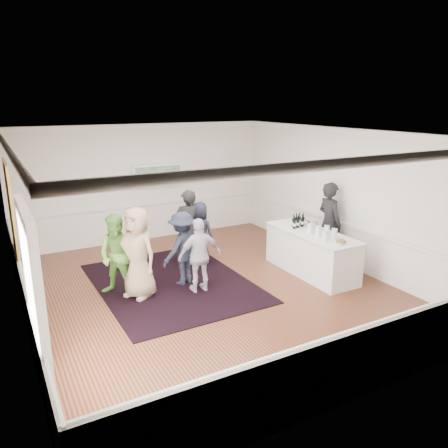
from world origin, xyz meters
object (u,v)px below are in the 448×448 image
guest_navy (199,233)px  ice_bucket (312,225)px  guest_green (118,256)px  guest_lilac (200,256)px  bartender (329,223)px  guest_dark_b (188,228)px  guest_dark_a (183,248)px  nut_bowl (341,242)px  guest_tan (137,253)px  serving_table (311,252)px

guest_navy → ice_bucket: (2.02, -1.65, 0.33)m
guest_green → guest_lilac: 1.62m
bartender → guest_green: bartender is taller
guest_dark_b → bartender: bearing=165.4°
guest_lilac → guest_dark_b: (0.41, 1.47, 0.14)m
guest_dark_a → ice_bucket: bearing=145.1°
guest_navy → ice_bucket: guest_navy is taller
guest_navy → nut_bowl: bearing=176.8°
guest_dark_a → guest_dark_b: (0.55, 0.93, 0.12)m
guest_tan → guest_navy: bearing=91.5°
guest_tan → guest_green: size_ratio=1.10×
guest_lilac → nut_bowl: guest_lilac is taller
guest_dark_a → guest_navy: 1.26m
serving_table → guest_navy: (-1.94, 1.78, 0.27)m
guest_tan → guest_navy: size_ratio=1.21×
guest_dark_b → nut_bowl: guest_dark_b is taller
guest_lilac → ice_bucket: (2.71, -0.17, 0.31)m
guest_tan → nut_bowl: (3.78, -1.59, 0.09)m
serving_table → guest_dark_b: bearing=141.4°
serving_table → nut_bowl: (-0.03, -0.92, 0.52)m
guest_tan → guest_lilac: guest_tan is taller
guest_green → guest_lilac: guest_green is taller
nut_bowl → guest_tan: bearing=157.2°
guest_navy → guest_dark_b: bearing=53.4°
guest_navy → guest_dark_a: bearing=100.0°
bartender → guest_navy: size_ratio=1.31×
guest_dark_b → guest_tan: bearing=46.2°
guest_dark_b → serving_table: bearing=152.6°
bartender → guest_lilac: bearing=92.8°
bartender → nut_bowl: (-0.81, -1.25, 0.02)m
guest_dark_a → guest_dark_b: size_ratio=0.86×
guest_green → guest_dark_b: (1.89, 0.84, 0.08)m
guest_green → nut_bowl: 4.49m
guest_lilac → guest_navy: bearing=-111.1°
guest_navy → guest_tan: bearing=82.5°
guest_dark_a → ice_bucket: (2.86, -0.70, 0.30)m
guest_green → nut_bowl: bearing=18.8°
serving_table → guest_dark_a: (-2.78, 0.84, 0.30)m
bartender → nut_bowl: size_ratio=8.24×
guest_lilac → ice_bucket: guest_lilac is taller
guest_lilac → guest_tan: bearing=-13.0°
guest_dark_a → serving_table: bearing=142.1°
guest_green → serving_table: bearing=30.5°
guest_dark_b → guest_navy: size_ratio=1.21×
guest_dark_b → ice_bucket: 2.83m
serving_table → guest_green: 4.24m
guest_dark_b → guest_navy: bearing=-166.9°
serving_table → nut_bowl: nut_bowl is taller
ice_bucket → nut_bowl: size_ratio=1.09×
guest_lilac → guest_dark_a: guest_dark_a is taller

